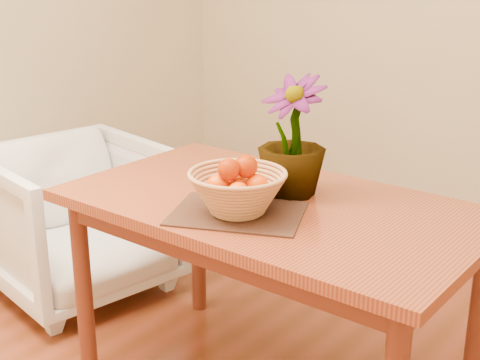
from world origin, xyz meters
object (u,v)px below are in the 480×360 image
Objects in this scene: wicker_basket at (237,194)px; armchair at (78,212)px; potted_plant at (292,137)px; table at (271,225)px.

wicker_basket is 1.28m from armchair.
wicker_basket reaches higher than armchair.
potted_plant is 0.52× the size of armchair.
wicker_basket is at bearing -94.73° from table.
table is 3.43× the size of potted_plant.
armchair is at bearing 174.48° from table.
armchair is at bearing 166.51° from wicker_basket.
table is 0.31m from potted_plant.
armchair is at bearing -176.07° from potted_plant.
wicker_basket is 0.30m from potted_plant.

